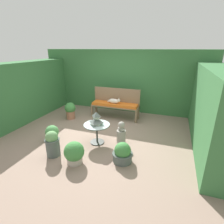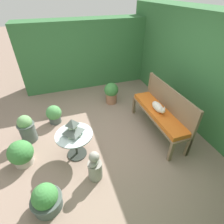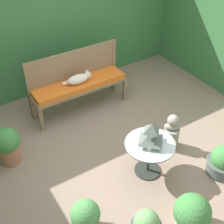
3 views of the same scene
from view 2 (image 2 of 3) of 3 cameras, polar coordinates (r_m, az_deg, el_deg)
The scene contains 14 objects.
ground at distance 3.70m, azimuth -2.56°, elevation -9.69°, with size 30.00×30.00×0.00m, color gray.
foliage_hedge_back at distance 4.34m, azimuth 31.66°, elevation 10.40°, with size 6.40×0.97×2.30m, color #38703D.
foliage_hedge_left at distance 5.69m, azimuth -9.16°, elevation 18.25°, with size 0.70×3.65×1.93m, color #38703D.
garden_bench at distance 3.79m, azimuth 15.00°, elevation -0.63°, with size 1.66×0.43×0.55m.
bench_backrest at distance 3.74m, azimuth 18.18°, elevation 3.33°, with size 1.66×0.06×1.03m.
cat at distance 3.69m, azimuth 14.88°, elevation 1.52°, with size 0.48×0.19×0.20m.
patio_table at distance 3.25m, azimuth -12.09°, elevation -8.51°, with size 0.67×0.67×0.52m.
pagoda_birdhouse at distance 3.08m, azimuth -12.66°, elevation -5.15°, with size 0.30×0.30×0.33m.
garden_bust at distance 2.99m, azimuth -5.59°, elevation -17.37°, with size 0.28×0.25×0.59m.
potted_plant_table_near at distance 2.91m, azimuth -20.76°, elevation -25.01°, with size 0.45×0.45×0.45m.
potted_plant_hedge_corner at distance 4.74m, azimuth -0.23°, elevation 6.43°, with size 0.38×0.38×0.58m.
potted_plant_patio_mid at distance 4.27m, azimuth -18.37°, elevation -0.73°, with size 0.35×0.35×0.44m.
potted_plant_table_far at distance 3.56m, azimuth -27.53°, elevation -12.01°, with size 0.44×0.44×0.49m.
potted_plant_bench_right at distance 3.94m, azimuth -26.07°, elevation -4.80°, with size 0.34×0.34×0.61m.
Camera 2 is at (2.51, -0.67, 2.64)m, focal length 28.00 mm.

